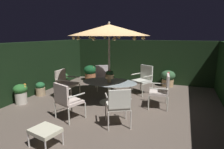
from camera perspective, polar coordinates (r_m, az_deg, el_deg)
ground_plane at (r=5.93m, az=1.08°, el=-9.53°), size 6.87×7.07×0.02m
hedge_backdrop_rear at (r=8.85m, az=8.61°, el=4.10°), size 6.87×0.30×1.91m
hedge_backdrop_left at (r=7.41m, az=-23.55°, el=1.65°), size 0.30×7.07×1.91m
patio_dining_table at (r=6.00m, az=-0.84°, el=-3.47°), size 1.80×1.19×0.71m
patio_umbrella at (r=5.78m, az=-0.89°, el=13.36°), size 2.45×2.45×2.55m
centerpiece_planter at (r=5.79m, az=-0.77°, el=-0.18°), size 0.27×0.27×0.41m
patio_chair_north at (r=4.97m, az=-13.70°, el=-7.17°), size 0.78×0.74×0.97m
patio_chair_northeast at (r=4.47m, az=1.95°, el=-8.90°), size 0.76×0.76×0.96m
patio_chair_east at (r=5.82m, az=15.03°, el=-4.24°), size 0.65×0.71×1.02m
patio_chair_southeast at (r=7.09m, az=9.63°, el=-0.92°), size 0.80×0.79×1.04m
patio_chair_south at (r=7.57m, az=-2.90°, el=-0.32°), size 0.80×0.82×0.94m
patio_chair_southwest at (r=6.72m, az=-14.07°, el=-2.10°), size 0.64×0.64×0.98m
ottoman_footrest at (r=4.05m, az=-19.70°, el=-15.95°), size 0.63×0.55×0.37m
potted_plant_back_center at (r=8.32m, az=16.66°, el=-0.92°), size 0.60×0.60×0.68m
potted_plant_left_near at (r=9.08m, az=-6.65°, el=0.70°), size 0.62×0.62×0.72m
potted_plant_left_far at (r=7.84m, az=-14.94°, el=-1.67°), size 0.51×0.51×0.67m
potted_plant_right_far at (r=7.28m, az=-20.98°, el=-4.05°), size 0.33×0.33×0.49m
potted_plant_right_near at (r=6.64m, az=-26.07°, el=-5.09°), size 0.43×0.43×0.64m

